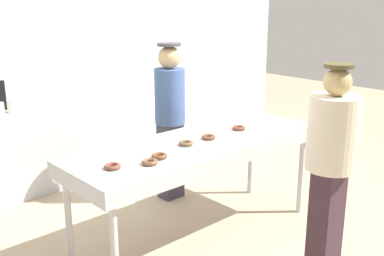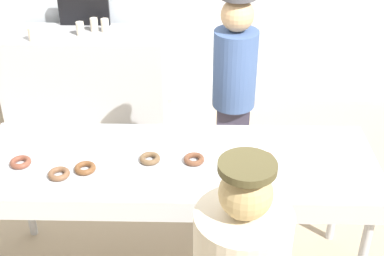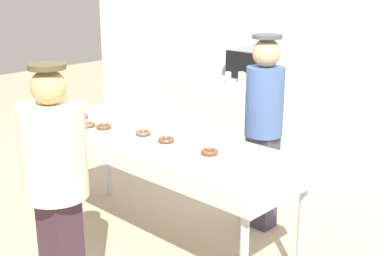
% 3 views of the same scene
% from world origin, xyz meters
% --- Properties ---
extents(ground_plane, '(16.00, 16.00, 0.00)m').
position_xyz_m(ground_plane, '(0.00, 0.00, 0.00)').
color(ground_plane, tan).
extents(back_wall, '(8.00, 0.12, 3.20)m').
position_xyz_m(back_wall, '(0.00, 2.54, 1.60)').
color(back_wall, silver).
rests_on(back_wall, ground).
extents(fryer_conveyor, '(2.41, 0.82, 0.92)m').
position_xyz_m(fryer_conveyor, '(0.00, 0.00, 0.85)').
color(fryer_conveyor, '#B7BABF').
rests_on(fryer_conveyor, ground).
extents(chocolate_donut_0, '(0.16, 0.16, 0.03)m').
position_xyz_m(chocolate_donut_0, '(-0.93, -0.07, 0.94)').
color(chocolate_donut_0, brown).
rests_on(chocolate_donut_0, fryer_conveyor).
extents(chocolate_donut_1, '(0.17, 0.17, 0.03)m').
position_xyz_m(chocolate_donut_1, '(-0.16, -0.02, 0.94)').
color(chocolate_donut_1, brown).
rests_on(chocolate_donut_1, fryer_conveyor).
extents(chocolate_donut_2, '(0.18, 0.18, 0.03)m').
position_xyz_m(chocolate_donut_2, '(0.10, -0.02, 0.94)').
color(chocolate_donut_2, brown).
rests_on(chocolate_donut_2, fryer_conveyor).
extents(chocolate_donut_3, '(0.17, 0.17, 0.03)m').
position_xyz_m(chocolate_donut_3, '(-0.53, -0.13, 0.94)').
color(chocolate_donut_3, brown).
rests_on(chocolate_donut_3, fryer_conveyor).
extents(chocolate_donut_4, '(0.17, 0.17, 0.03)m').
position_xyz_m(chocolate_donut_4, '(-0.67, -0.18, 0.94)').
color(chocolate_donut_4, brown).
rests_on(chocolate_donut_4, fryer_conveyor).
extents(chocolate_donut_5, '(0.15, 0.15, 0.03)m').
position_xyz_m(chocolate_donut_5, '(0.52, 0.00, 0.94)').
color(chocolate_donut_5, brown).
rests_on(chocolate_donut_5, fryer_conveyor).
extents(worker_baker, '(0.32, 0.32, 1.68)m').
position_xyz_m(worker_baker, '(0.38, 0.85, 0.95)').
color(worker_baker, '#393549').
rests_on(worker_baker, ground).
extents(customer_waiting, '(0.38, 0.38, 1.68)m').
position_xyz_m(customer_waiting, '(0.31, -1.11, 0.98)').
color(customer_waiting, '#36232D').
rests_on(customer_waiting, ground).
extents(paper_cup_0, '(0.07, 0.07, 0.13)m').
position_xyz_m(paper_cup_0, '(-0.79, 2.14, 0.98)').
color(paper_cup_0, beige).
rests_on(paper_cup_0, prep_counter).
extents(paper_cup_2, '(0.07, 0.07, 0.13)m').
position_xyz_m(paper_cup_2, '(-0.89, 2.16, 0.98)').
color(paper_cup_2, beige).
rests_on(paper_cup_2, prep_counter).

